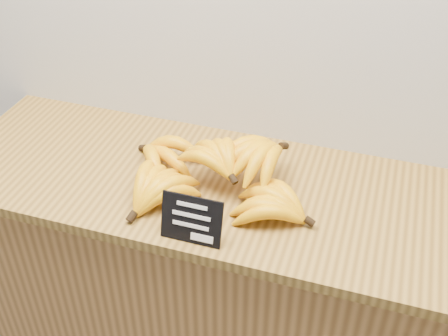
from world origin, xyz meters
TOP-DOWN VIEW (x-y plane):
  - counter at (-0.05, 2.75)m, footprint 1.52×0.50m
  - counter_top at (-0.05, 2.75)m, footprint 1.58×0.54m
  - chalkboard_sign at (-0.08, 2.53)m, footprint 0.15×0.04m
  - banana_pile at (-0.10, 2.72)m, footprint 0.53×0.37m

SIDE VIEW (x-z plane):
  - counter at x=-0.05m, z-range 0.00..0.90m
  - counter_top at x=-0.05m, z-range 0.90..0.93m
  - banana_pile at x=-0.10m, z-range 0.92..1.05m
  - chalkboard_sign at x=-0.08m, z-range 0.93..1.04m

